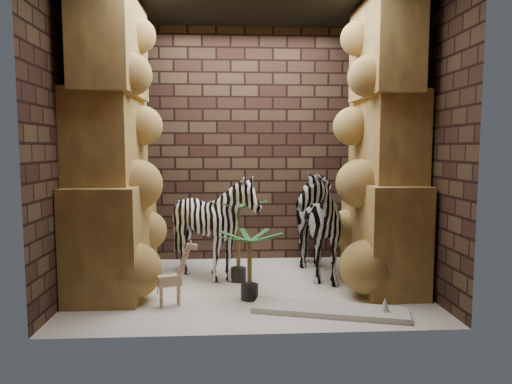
{
  "coord_description": "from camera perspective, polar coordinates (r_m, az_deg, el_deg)",
  "views": [
    {
      "loc": [
        -0.2,
        -4.74,
        1.46
      ],
      "look_at": [
        0.08,
        0.15,
        0.99
      ],
      "focal_mm": 32.23,
      "sensor_mm": 36.0,
      "label": 1
    }
  ],
  "objects": [
    {
      "name": "wall_left",
      "position": [
        4.99,
        -21.5,
        5.52
      ],
      "size": [
        0.0,
        3.0,
        3.0
      ],
      "primitive_type": "plane",
      "rotation": [
        1.57,
        0.0,
        1.57
      ],
      "color": "black",
      "rests_on": "ground"
    },
    {
      "name": "palm_front",
      "position": [
        5.05,
        -2.21,
        -5.99
      ],
      "size": [
        0.36,
        0.36,
        0.92
      ],
      "primitive_type": null,
      "color": "#165226",
      "rests_on": "floor"
    },
    {
      "name": "zebra_right",
      "position": [
        5.24,
        6.48,
        -2.61
      ],
      "size": [
        0.82,
        1.31,
        1.46
      ],
      "primitive_type": "imported",
      "rotation": [
        0.0,
        0.0,
        0.13
      ],
      "color": "white",
      "rests_on": "floor"
    },
    {
      "name": "rock_pillar_left",
      "position": [
        4.89,
        -17.58,
        5.65
      ],
      "size": [
        0.68,
        1.3,
        3.0
      ],
      "primitive_type": null,
      "color": "gold",
      "rests_on": "floor"
    },
    {
      "name": "palm_back",
      "position": [
        4.48,
        -0.81,
        -9.08
      ],
      "size": [
        0.36,
        0.36,
        0.68
      ],
      "primitive_type": null,
      "color": "#165226",
      "rests_on": "floor"
    },
    {
      "name": "wall_back",
      "position": [
        5.99,
        -1.38,
        5.83
      ],
      "size": [
        3.5,
        0.0,
        3.5
      ],
      "primitive_type": "plane",
      "rotation": [
        1.57,
        0.0,
        0.0
      ],
      "color": "black",
      "rests_on": "ground"
    },
    {
      "name": "surfboard",
      "position": [
        4.28,
        9.08,
        -14.25
      ],
      "size": [
        1.41,
        0.69,
        0.05
      ],
      "primitive_type": "cube",
      "rotation": [
        0.0,
        0.0,
        -0.27
      ],
      "color": "silver",
      "rests_on": "floor"
    },
    {
      "name": "giraffe_toy",
      "position": [
        4.37,
        -10.67,
        -9.9
      ],
      "size": [
        0.34,
        0.2,
        0.62
      ],
      "primitive_type": null,
      "rotation": [
        0.0,
        0.0,
        0.31
      ],
      "color": "beige",
      "rests_on": "floor"
    },
    {
      "name": "zebra_left",
      "position": [
        5.13,
        -5.26,
        -4.96
      ],
      "size": [
        1.02,
        1.23,
        1.07
      ],
      "primitive_type": "imported",
      "rotation": [
        0.0,
        0.0,
        0.06
      ],
      "color": "white",
      "rests_on": "floor"
    },
    {
      "name": "wall_front",
      "position": [
        3.5,
        -0.02,
        6.08
      ],
      "size": [
        3.5,
        0.0,
        3.5
      ],
      "primitive_type": "plane",
      "rotation": [
        -1.57,
        0.0,
        0.0
      ],
      "color": "black",
      "rests_on": "ground"
    },
    {
      "name": "floor",
      "position": [
        4.97,
        -0.85,
        -11.66
      ],
      "size": [
        3.5,
        3.5,
        0.0
      ],
      "primitive_type": "plane",
      "color": "silver",
      "rests_on": "ground"
    },
    {
      "name": "wall_right",
      "position": [
        5.13,
        19.16,
        5.59
      ],
      "size": [
        0.0,
        3.0,
        3.0
      ],
      "primitive_type": "plane",
      "rotation": [
        1.57,
        0.0,
        -1.57
      ],
      "color": "black",
      "rests_on": "ground"
    },
    {
      "name": "rock_pillar_right",
      "position": [
        5.01,
        15.66,
        5.69
      ],
      "size": [
        0.58,
        1.25,
        3.0
      ],
      "primitive_type": null,
      "color": "gold",
      "rests_on": "floor"
    }
  ]
}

